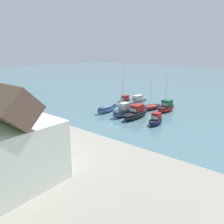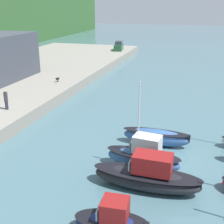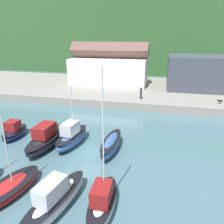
{
  "view_description": "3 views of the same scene",
  "coord_description": "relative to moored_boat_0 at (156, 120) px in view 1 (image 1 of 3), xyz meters",
  "views": [
    {
      "loc": [
        -27.49,
        35.41,
        12.82
      ],
      "look_at": [
        -3.97,
        6.57,
        2.41
      ],
      "focal_mm": 35.0,
      "sensor_mm": 36.0,
      "label": 1
    },
    {
      "loc": [
        -23.48,
        -2.75,
        12.18
      ],
      "look_at": [
        4.3,
        5.54,
        1.91
      ],
      "focal_mm": 50.0,
      "sensor_mm": 36.0,
      "label": 2
    },
    {
      "loc": [
        6.98,
        -19.16,
        11.55
      ],
      "look_at": [
        0.52,
        7.82,
        1.85
      ],
      "focal_mm": 35.0,
      "sensor_mm": 36.0,
      "label": 3
    }
  ],
  "objects": [
    {
      "name": "moored_boat_3",
      "position": [
        12.02,
        -0.53,
        0.02
      ],
      "size": [
        1.7,
        6.1,
        1.48
      ],
      "rotation": [
        0.0,
        0.0,
        -0.03
      ],
      "color": "#33568E",
      "rests_on": "ground_plane"
    },
    {
      "name": "moored_boat_2",
      "position": [
        7.49,
        -0.27,
        0.28
      ],
      "size": [
        2.57,
        6.05,
        6.87
      ],
      "rotation": [
        0.0,
        0.0,
        -0.12
      ],
      "color": "#33568E",
      "rests_on": "ground_plane"
    },
    {
      "name": "person_on_quay",
      "position": [
        13.3,
        15.64,
        1.71
      ],
      "size": [
        0.4,
        0.4,
        2.14
      ],
      "color": "#232838",
      "rests_on": "quay_promenade"
    },
    {
      "name": "moored_boat_5",
      "position": [
        5.95,
        -8.89,
        -0.25
      ],
      "size": [
        3.5,
        6.34,
        6.95
      ],
      "rotation": [
        0.0,
        0.0,
        -0.19
      ],
      "color": "red",
      "rests_on": "ground_plane"
    },
    {
      "name": "moored_boat_0",
      "position": [
        0.0,
        0.0,
        0.0
      ],
      "size": [
        2.14,
        4.3,
        2.15
      ],
      "rotation": [
        0.0,
        0.0,
        0.06
      ],
      "color": "navy",
      "rests_on": "ground_plane"
    },
    {
      "name": "moored_boat_4",
      "position": [
        2.55,
        -9.44,
        0.17
      ],
      "size": [
        3.04,
        5.79,
        8.33
      ],
      "rotation": [
        0.0,
        0.0,
        -0.11
      ],
      "color": "red",
      "rests_on": "ground_plane"
    },
    {
      "name": "moored_boat_7",
      "position": [
        13.44,
        -8.84,
        0.07
      ],
      "size": [
        1.87,
        5.41,
        9.94
      ],
      "rotation": [
        0.0,
        0.0,
        0.03
      ],
      "color": "silver",
      "rests_on": "ground_plane"
    },
    {
      "name": "ground_plane",
      "position": [
        9.91,
        -1.29,
        -0.76
      ],
      "size": [
        320.0,
        320.0,
        0.0
      ],
      "primitive_type": "plane",
      "color": "#476B75"
    },
    {
      "name": "moored_boat_1",
      "position": [
        4.9,
        -1.06,
        0.2
      ],
      "size": [
        2.38,
        7.61,
        2.64
      ],
      "rotation": [
        0.0,
        0.0,
        -0.02
      ],
      "color": "black",
      "rests_on": "ground_plane"
    },
    {
      "name": "dog_on_quay",
      "position": [
        25.82,
        15.81,
        1.07
      ],
      "size": [
        0.88,
        0.4,
        0.68
      ],
      "rotation": [
        0.0,
        0.0,
        1.45
      ],
      "color": "black",
      "rests_on": "quay_promenade"
    },
    {
      "name": "moored_boat_6",
      "position": [
        10.25,
        -9.59,
        0.17
      ],
      "size": [
        2.92,
        6.94,
        2.56
      ],
      "rotation": [
        0.0,
        0.0,
        -0.19
      ],
      "color": "silver",
      "rests_on": "ground_plane"
    }
  ]
}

